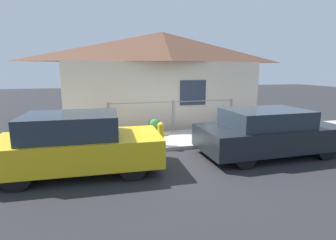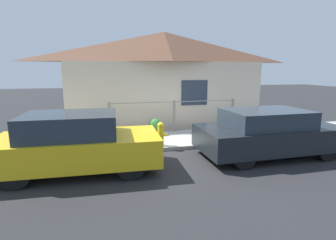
# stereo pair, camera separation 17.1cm
# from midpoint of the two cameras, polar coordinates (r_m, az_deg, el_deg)

# --- Properties ---
(ground_plane) EXTENTS (60.00, 60.00, 0.00)m
(ground_plane) POSITION_cam_midpoint_polar(r_m,az_deg,el_deg) (8.21, 4.49, -6.34)
(ground_plane) COLOR #262628
(sidewalk) EXTENTS (24.00, 2.17, 0.11)m
(sidewalk) POSITION_cam_midpoint_polar(r_m,az_deg,el_deg) (9.19, 2.26, -4.08)
(sidewalk) COLOR #9E9E99
(sidewalk) RESTS_ON ground_plane
(house) EXTENTS (8.39, 2.23, 3.98)m
(house) POSITION_cam_midpoint_polar(r_m,az_deg,el_deg) (11.37, -1.53, 14.58)
(house) COLOR beige
(house) RESTS_ON ground_plane
(fence) EXTENTS (4.90, 0.10, 1.18)m
(fence) POSITION_cam_midpoint_polar(r_m,az_deg,el_deg) (9.91, 0.70, 1.22)
(fence) COLOR gray
(fence) RESTS_ON sidewalk
(car_left) EXTENTS (3.87, 1.84, 1.43)m
(car_left) POSITION_cam_midpoint_polar(r_m,az_deg,el_deg) (6.59, -19.80, -4.89)
(car_left) COLOR gold
(car_left) RESTS_ON ground_plane
(car_right) EXTENTS (4.07, 1.86, 1.33)m
(car_right) POSITION_cam_midpoint_polar(r_m,az_deg,el_deg) (7.99, 20.39, -2.51)
(car_right) COLOR black
(car_right) RESTS_ON ground_plane
(fire_hydrant) EXTENTS (0.45, 0.20, 0.74)m
(fire_hydrant) POSITION_cam_midpoint_polar(r_m,az_deg,el_deg) (8.08, -2.22, -2.95)
(fire_hydrant) COLOR yellow
(fire_hydrant) RESTS_ON sidewalk
(potted_plant_near_hydrant) EXTENTS (0.42, 0.42, 0.58)m
(potted_plant_near_hydrant) POSITION_cam_midpoint_polar(r_m,az_deg,el_deg) (9.52, -3.54, -1.11)
(potted_plant_near_hydrant) COLOR brown
(potted_plant_near_hydrant) RESTS_ON sidewalk
(potted_plant_by_fence) EXTENTS (0.33, 0.33, 0.50)m
(potted_plant_by_fence) POSITION_cam_midpoint_polar(r_m,az_deg,el_deg) (9.32, -15.14, -2.23)
(potted_plant_by_fence) COLOR slate
(potted_plant_by_fence) RESTS_ON sidewalk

